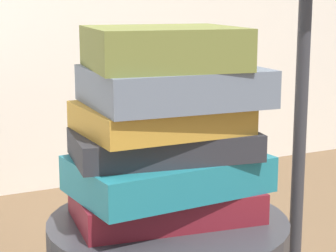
{
  "coord_description": "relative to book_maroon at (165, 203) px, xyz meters",
  "views": [
    {
      "loc": [
        -0.43,
        -0.86,
        0.9
      ],
      "look_at": [
        0.0,
        0.0,
        0.7
      ],
      "focal_mm": 66.65,
      "sensor_mm": 36.0,
      "label": 1
    }
  ],
  "objects": [
    {
      "name": "book_maroon",
      "position": [
        0.0,
        0.0,
        0.0
      ],
      "size": [
        0.31,
        0.21,
        0.05
      ],
      "primitive_type": "cube",
      "rotation": [
        0.0,
        0.0,
        -0.14
      ],
      "color": "maroon",
      "rests_on": "side_table"
    },
    {
      "name": "book_teal",
      "position": [
        -0.0,
        -0.01,
        0.05
      ],
      "size": [
        0.31,
        0.2,
        0.06
      ],
      "primitive_type": "cube",
      "rotation": [
        0.0,
        0.0,
        0.06
      ],
      "color": "#1E727F",
      "rests_on": "book_maroon"
    },
    {
      "name": "book_charcoal",
      "position": [
        -0.01,
        -0.01,
        0.1
      ],
      "size": [
        0.31,
        0.2,
        0.04
      ],
      "primitive_type": "cube",
      "rotation": [
        0.0,
        0.0,
        -0.17
      ],
      "color": "#28282D",
      "rests_on": "book_teal"
    },
    {
      "name": "book_ochre",
      "position": [
        -0.01,
        -0.0,
        0.14
      ],
      "size": [
        0.24,
        0.19,
        0.04
      ],
      "primitive_type": "cube",
      "rotation": [
        0.0,
        0.0,
        -0.01
      ],
      "color": "#B7842D",
      "rests_on": "book_charcoal"
    },
    {
      "name": "book_slate",
      "position": [
        0.01,
        -0.01,
        0.19
      ],
      "size": [
        0.28,
        0.23,
        0.06
      ],
      "primitive_type": "cube",
      "rotation": [
        0.0,
        0.0,
        -0.08
      ],
      "color": "slate",
      "rests_on": "book_ochre"
    },
    {
      "name": "book_olive",
      "position": [
        -0.01,
        -0.01,
        0.25
      ],
      "size": [
        0.25,
        0.23,
        0.06
      ],
      "primitive_type": "cube",
      "rotation": [
        0.0,
        0.0,
        -0.16
      ],
      "color": "olive",
      "rests_on": "book_slate"
    }
  ]
}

